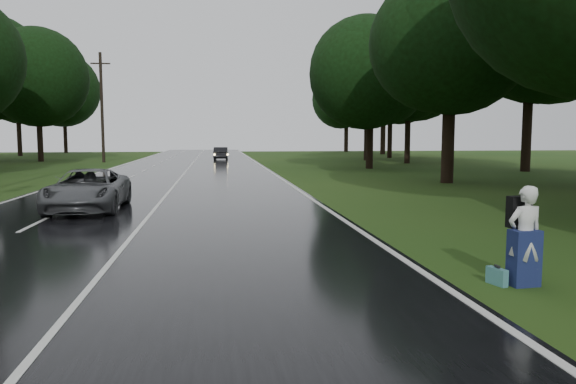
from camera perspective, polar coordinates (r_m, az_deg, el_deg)
name	(u,v)px	position (r m, az deg, el deg)	size (l,w,h in m)	color
ground	(70,314)	(8.49, -21.89, -11.79)	(160.00, 160.00, 0.00)	#254013
road	(175,185)	(28.02, -11.81, 0.69)	(12.00, 140.00, 0.04)	black
lane_center	(175,185)	(28.02, -11.81, 0.74)	(0.12, 140.00, 0.01)	silver
grey_car	(88,190)	(19.38, -20.25, 0.24)	(2.26, 4.91, 1.37)	#4D4F52
far_car	(221,153)	(56.46, -7.06, 4.03)	(1.39, 3.97, 1.31)	black
hitchhiker	(524,239)	(9.97, 23.56, -4.58)	(0.65, 0.60, 1.70)	silver
suitcase	(497,276)	(9.96, 21.07, -8.27)	(0.12, 0.41, 0.29)	teal
utility_pole_far	(104,162)	(54.60, -18.76, 2.97)	(1.80, 0.28, 10.26)	black
tree_left_f	(41,162)	(58.53, -24.49, 2.93)	(8.78, 8.78, 13.72)	black
tree_right_d	(447,183)	(30.35, 16.32, 0.93)	(8.77, 8.77, 13.71)	black
tree_right_e	(369,168)	(42.39, 8.52, 2.46)	(7.75, 7.75, 12.11)	black
tree_right_f	(367,160)	(56.31, 8.27, 3.31)	(8.60, 8.60, 13.43)	black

